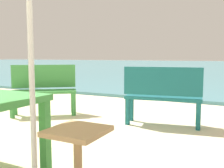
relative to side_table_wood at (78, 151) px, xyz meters
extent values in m
cube|color=teal|center=(-0.87, 29.60, -0.31)|extent=(120.00, 50.00, 0.08)
cube|color=#3D8C42|center=(-0.51, 0.19, 0.00)|extent=(0.08, 0.08, 0.70)
cylinder|color=silver|center=(-0.29, -0.19, 0.80)|extent=(0.04, 0.04, 2.30)
cube|color=tan|center=(0.00, 0.00, 0.17)|extent=(0.44, 0.44, 0.04)
cylinder|color=tan|center=(0.00, 0.00, -0.10)|extent=(0.07, 0.07, 0.50)
cube|color=#196066|center=(0.02, 2.38, 0.10)|extent=(1.24, 0.56, 0.05)
cube|color=#196066|center=(0.05, 2.22, 0.38)|extent=(1.19, 0.24, 0.44)
cube|color=#196066|center=(0.54, 2.61, -0.14)|extent=(0.06, 0.06, 0.42)
cube|color=#196066|center=(-0.54, 2.42, -0.14)|extent=(0.06, 0.06, 0.42)
cube|color=#196066|center=(0.59, 2.33, -0.14)|extent=(0.06, 0.06, 0.42)
cube|color=#196066|center=(-0.49, 2.15, -0.14)|extent=(0.06, 0.06, 0.42)
cube|color=#3D8C42|center=(-2.18, 2.05, 0.10)|extent=(1.17, 1.01, 0.05)
cube|color=#3D8C42|center=(-2.27, 2.18, 0.38)|extent=(0.98, 0.76, 0.44)
cube|color=#3D8C42|center=(-2.53, 1.61, -0.14)|extent=(0.06, 0.06, 0.42)
cube|color=#3D8C42|center=(-1.65, 2.28, -0.14)|extent=(0.06, 0.06, 0.42)
cube|color=#3D8C42|center=(-2.70, 1.83, -0.14)|extent=(0.06, 0.06, 0.42)
cube|color=#3D8C42|center=(-1.82, 2.50, -0.14)|extent=(0.06, 0.06, 0.42)
cylinder|color=tan|center=(-1.68, 7.31, -0.17)|extent=(0.34, 0.34, 0.20)
sphere|color=tan|center=(-1.68, 7.31, 0.03)|extent=(0.21, 0.21, 0.21)
camera|label=1|loc=(1.17, -1.69, 0.77)|focal=41.79mm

